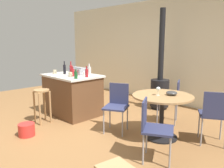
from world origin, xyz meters
TOP-DOWN VIEW (x-y plane):
  - ground_plane at (0.00, 0.00)m, footprint 8.80×8.80m
  - back_wall at (0.00, 2.81)m, footprint 8.00×0.10m
  - kitchen_island at (-0.84, 0.40)m, footprint 1.23×0.89m
  - wooden_stool at (-0.80, -0.36)m, footprint 0.30×0.30m
  - dining_table at (1.28, 0.71)m, footprint 0.99×0.99m
  - folding_chair_near at (1.60, -0.00)m, footprint 0.54×0.54m
  - folding_chair_far at (1.99, 1.05)m, footprint 0.55×0.55m
  - folding_chair_left at (1.02, 1.45)m, footprint 0.53×0.53m
  - folding_chair_right at (0.54, 0.41)m, footprint 0.54×0.54m
  - wood_stove at (0.30, 2.13)m, footprint 0.44×0.45m
  - toolbox at (-0.79, 0.54)m, footprint 0.38×0.22m
  - bottle_0 at (-0.74, 0.31)m, footprint 0.06×0.06m
  - bottle_1 at (-0.34, 0.42)m, footprint 0.07×0.07m
  - bottle_2 at (-0.56, 0.66)m, footprint 0.08×0.08m
  - bottle_3 at (-0.34, 0.15)m, footprint 0.07×0.07m
  - bottle_4 at (-1.04, 0.35)m, footprint 0.06×0.06m
  - bottle_5 at (-0.64, 0.29)m, footprint 0.07×0.07m
  - cup_0 at (-1.25, 0.22)m, footprint 0.12×0.08m
  - cup_1 at (-0.50, 0.49)m, footprint 0.12×0.08m
  - cup_2 at (-1.25, 0.66)m, footprint 0.12×0.09m
  - cup_3 at (-0.57, 0.19)m, footprint 0.11×0.07m
  - wine_glass at (1.24, 0.64)m, footprint 0.07×0.07m
  - serving_bowl at (1.39, 0.81)m, footprint 0.18×0.18m
  - plastic_bucket at (-0.40, -0.88)m, footprint 0.28×0.28m

SIDE VIEW (x-z plane):
  - ground_plane at x=0.00m, z-range 0.00..0.00m
  - plastic_bucket at x=-0.40m, z-range 0.00..0.22m
  - kitchen_island at x=-0.84m, z-range 0.00..0.89m
  - wooden_stool at x=-0.80m, z-range 0.14..0.81m
  - folding_chair_near at x=1.60m, z-range 0.07..0.92m
  - folding_chair_right at x=0.54m, z-range 0.08..0.94m
  - folding_chair_left at x=1.02m, z-range 0.08..0.94m
  - folding_chair_far at x=1.99m, z-range 0.08..0.96m
  - wood_stove at x=0.30m, z-range -0.62..1.74m
  - dining_table at x=1.28m, z-range 0.20..0.94m
  - serving_bowl at x=1.39m, z-range 0.74..0.81m
  - wine_glass at x=1.24m, z-range 0.77..0.92m
  - cup_1 at x=-0.50m, z-range 0.89..0.98m
  - cup_0 at x=-1.25m, z-range 0.89..0.98m
  - cup_2 at x=-1.25m, z-range 0.89..0.99m
  - cup_3 at x=-0.57m, z-range 0.89..0.99m
  - toolbox at x=-0.79m, z-range 0.89..1.04m
  - bottle_3 at x=-0.34m, z-range 0.87..1.06m
  - bottle_5 at x=-0.64m, z-range 0.87..1.07m
  - bottle_1 at x=-0.34m, z-range 0.86..1.09m
  - bottle_2 at x=-0.56m, z-range 0.86..1.11m
  - bottle_4 at x=-1.04m, z-range 0.86..1.15m
  - bottle_0 at x=-0.74m, z-range 0.86..1.16m
  - back_wall at x=0.00m, z-range 0.00..2.70m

